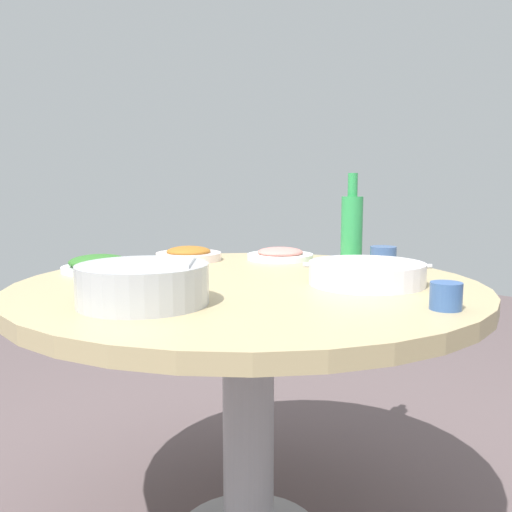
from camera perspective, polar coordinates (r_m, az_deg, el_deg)
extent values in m
cylinder|color=#99999E|center=(1.55, -0.79, -16.47)|extent=(0.14, 0.14, 0.67)
cylinder|color=tan|center=(1.44, -0.82, -3.48)|extent=(1.21, 1.21, 0.04)
cylinder|color=#B2B5BA|center=(1.19, -11.60, -2.86)|extent=(0.28, 0.28, 0.09)
ellipsoid|color=white|center=(1.19, -11.60, -2.65)|extent=(0.23, 0.23, 0.10)
cube|color=white|center=(1.18, -7.98, -0.61)|extent=(0.15, 0.15, 0.01)
cylinder|color=white|center=(1.43, 11.35, -1.76)|extent=(0.29, 0.29, 0.06)
cylinder|color=#351D0C|center=(1.43, 11.34, -1.94)|extent=(0.26, 0.26, 0.04)
cylinder|color=silver|center=(1.43, 11.37, -0.98)|extent=(0.21, 0.26, 0.01)
cylinder|color=silver|center=(1.85, -6.96, -0.04)|extent=(0.22, 0.22, 0.03)
ellipsoid|color=#9D5F21|center=(1.85, -6.97, 0.49)|extent=(0.15, 0.15, 0.03)
cylinder|color=white|center=(1.86, 2.51, -0.06)|extent=(0.22, 0.22, 0.02)
ellipsoid|color=#DE7C74|center=(1.86, 2.51, 0.41)|extent=(0.15, 0.15, 0.03)
cylinder|color=silver|center=(1.67, -15.93, -1.26)|extent=(0.21, 0.21, 0.02)
ellipsoid|color=#2E6826|center=(1.67, -15.96, -0.57)|extent=(0.17, 0.17, 0.04)
cylinder|color=#2D924B|center=(1.82, 9.85, 2.72)|extent=(0.07, 0.07, 0.21)
cylinder|color=#2D924B|center=(1.81, 9.96, 7.26)|extent=(0.03, 0.03, 0.07)
cylinder|color=#355895|center=(1.19, 19.02, -3.92)|extent=(0.06, 0.06, 0.06)
cylinder|color=#39568C|center=(1.72, 12.99, -0.10)|extent=(0.08, 0.08, 0.06)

